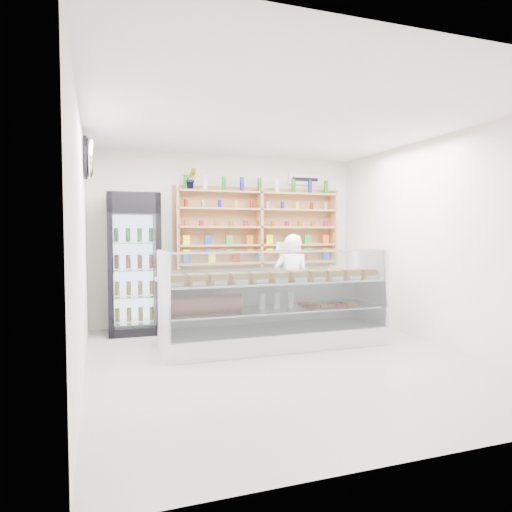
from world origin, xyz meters
name	(u,v)px	position (x,y,z in m)	size (l,w,h in m)	color
room	(286,242)	(0.00, 0.00, 1.40)	(5.00, 5.00, 5.00)	#9D9CA1
display_counter	(275,320)	(0.11, 0.64, 0.36)	(2.97, 0.89, 1.29)	white
shop_worker	(291,283)	(0.71, 1.46, 0.74)	(0.54, 0.36, 1.49)	white
drinks_cooler	(134,263)	(-1.58, 2.13, 1.05)	(0.78, 0.76, 2.09)	black
wall_shelving	(259,228)	(0.50, 2.34, 1.59)	(2.84, 0.28, 1.33)	tan
potted_plant	(191,179)	(-0.67, 2.34, 2.37)	(0.19, 0.15, 0.34)	#1E6626
security_mirror	(90,158)	(-2.17, 1.20, 2.45)	(0.15, 0.50, 0.50)	silver
wall_sign	(305,180)	(1.40, 2.47, 2.45)	(0.62, 0.03, 0.20)	white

